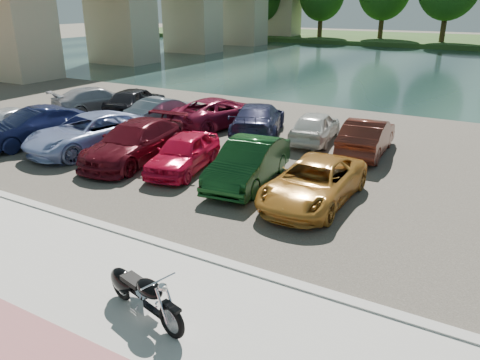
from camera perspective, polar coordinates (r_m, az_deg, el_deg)
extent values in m
plane|color=#595447|center=(10.41, -13.05, -13.72)|extent=(200.00, 200.00, 0.00)
cube|color=#BAB8AF|center=(9.83, -17.14, -16.15)|extent=(60.00, 6.00, 0.10)
cube|color=#BAB8AF|center=(11.65, -6.42, -8.80)|extent=(60.00, 0.30, 0.14)
cube|color=#3E3A32|center=(19.04, 9.68, 2.92)|extent=(60.00, 18.00, 0.04)
cube|color=#1B3130|center=(46.84, 22.68, 12.29)|extent=(120.00, 40.00, 0.00)
cube|color=#244418|center=(78.50, 26.28, 14.91)|extent=(120.00, 24.00, 0.60)
cube|color=tan|center=(41.81, -25.96, 15.95)|extent=(6.00, 4.00, 7.20)
cube|color=tan|center=(49.70, -14.22, 17.83)|extent=(6.00, 4.00, 7.20)
cube|color=tan|center=(58.99, -5.80, 18.74)|extent=(6.00, 4.00, 7.20)
cube|color=tan|center=(69.12, 0.30, 19.16)|extent=(6.00, 4.00, 7.20)
cube|color=tan|center=(79.77, 4.81, 19.34)|extent=(6.00, 4.00, 7.20)
cylinder|color=#392A14|center=(79.42, 2.96, 18.83)|extent=(0.70, 0.70, 4.50)
cylinder|color=#392A14|center=(77.05, 9.77, 18.68)|extent=(0.70, 0.70, 4.95)
cylinder|color=#392A14|center=(75.71, 16.89, 18.25)|extent=(0.70, 0.70, 5.40)
cylinder|color=#392A14|center=(71.29, 23.67, 17.50)|extent=(0.70, 0.70, 5.85)
torus|color=black|center=(8.88, -8.31, -16.64)|extent=(0.69, 0.29, 0.68)
torus|color=black|center=(10.03, -14.22, -12.26)|extent=(0.69, 0.29, 0.68)
cylinder|color=#B2B2B7|center=(8.88, -8.31, -16.64)|extent=(0.46, 0.17, 0.46)
cylinder|color=#B2B2B7|center=(10.03, -14.22, -12.26)|extent=(0.46, 0.17, 0.46)
cylinder|color=silver|center=(8.75, -9.53, -14.90)|extent=(0.33, 0.13, 0.63)
cylinder|color=silver|center=(8.84, -8.46, -14.40)|extent=(0.33, 0.13, 0.63)
cylinder|color=silver|center=(8.71, -9.91, -12.05)|extent=(0.22, 0.73, 0.04)
sphere|color=silver|center=(8.68, -9.48, -12.76)|extent=(0.20, 0.20, 0.16)
sphere|color=silver|center=(8.64, -9.19, -12.95)|extent=(0.13, 0.13, 0.11)
cube|color=black|center=(8.70, -8.42, -15.02)|extent=(0.47, 0.25, 0.06)
cube|color=black|center=(9.47, -11.45, -14.63)|extent=(1.19, 0.40, 0.08)
cube|color=silver|center=(9.47, -11.66, -14.16)|extent=(0.52, 0.42, 0.34)
cylinder|color=silver|center=(9.29, -11.39, -13.41)|extent=(0.28, 0.24, 0.27)
cylinder|color=silver|center=(9.43, -12.10, -12.89)|extent=(0.28, 0.24, 0.27)
ellipsoid|color=black|center=(9.10, -10.99, -12.88)|extent=(0.75, 0.52, 0.32)
cube|color=black|center=(9.51, -12.84, -11.84)|extent=(0.60, 0.41, 0.10)
ellipsoid|color=black|center=(9.93, -14.13, -11.80)|extent=(0.79, 0.51, 0.50)
cube|color=black|center=(10.00, -14.25, -12.02)|extent=(0.43, 0.27, 0.30)
cylinder|color=silver|center=(9.82, -11.83, -13.67)|extent=(1.09, 0.36, 0.09)
cylinder|color=silver|center=(9.78, -11.87, -13.28)|extent=(1.09, 0.36, 0.09)
cylinder|color=#B2B2B7|center=(9.59, -12.82, -15.37)|extent=(0.06, 0.14, 0.22)
imported|color=silver|center=(23.70, -27.00, 6.21)|extent=(2.11, 4.06, 1.32)
imported|color=#111637|center=(21.88, -23.74, 5.93)|extent=(2.73, 4.90, 1.53)
imported|color=#91A3D3|center=(20.21, -17.87, 5.51)|extent=(3.42, 5.72, 1.49)
imported|color=#510B15|center=(18.35, -12.72, 4.52)|extent=(2.55, 5.31, 1.49)
imported|color=red|center=(17.02, -6.89, 3.34)|extent=(2.29, 4.17, 1.35)
imported|color=#0F3815|center=(15.65, 1.03, 2.14)|extent=(2.07, 4.61, 1.47)
imported|color=#BE7E2B|center=(14.34, 8.96, -0.29)|extent=(2.19, 4.70, 1.30)
imported|color=#9C9DA5|center=(27.11, -16.99, 9.30)|extent=(3.53, 5.28, 1.42)
imported|color=black|center=(26.07, -12.60, 9.38)|extent=(2.70, 4.75, 1.53)
imported|color=slate|center=(23.87, -9.18, 8.35)|extent=(1.91, 4.23, 1.35)
imported|color=maroon|center=(23.15, -2.54, 8.29)|extent=(3.60, 5.50, 1.41)
imported|color=#27294D|center=(21.51, 2.22, 7.41)|extent=(3.65, 5.51, 1.48)
imported|color=silver|center=(20.76, 9.18, 6.48)|extent=(2.10, 4.17, 1.36)
imported|color=#531F16|center=(19.45, 15.21, 5.14)|extent=(1.80, 4.47, 1.44)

